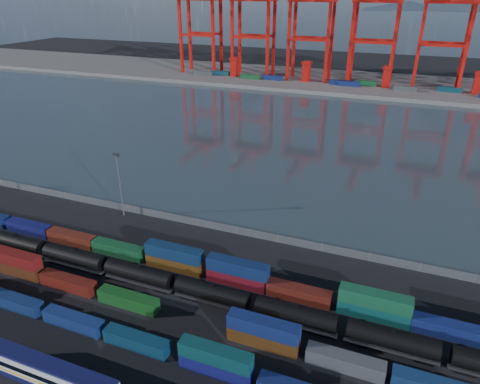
% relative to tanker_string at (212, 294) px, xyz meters
% --- Properties ---
extents(ground, '(700.00, 700.00, 0.00)m').
position_rel_tanker_string_xyz_m(ground, '(-4.86, -3.81, -2.24)').
color(ground, black).
rests_on(ground, ground).
extents(harbor_water, '(700.00, 700.00, 0.00)m').
position_rel_tanker_string_xyz_m(harbor_water, '(-4.86, 101.19, -2.23)').
color(harbor_water, '#2F3C44').
rests_on(harbor_water, ground).
extents(far_quay, '(700.00, 70.00, 2.00)m').
position_rel_tanker_string_xyz_m(far_quay, '(-4.86, 206.19, -1.24)').
color(far_quay, '#514F4C').
rests_on(far_quay, ground).
extents(container_row_south, '(139.05, 2.30, 4.90)m').
position_rel_tanker_string_xyz_m(container_row_south, '(-19.73, -13.94, -0.45)').
color(container_row_south, '#3A3C3E').
rests_on(container_row_south, ground).
extents(container_row_mid, '(140.96, 2.39, 5.10)m').
position_rel_tanker_string_xyz_m(container_row_mid, '(-8.62, -6.08, -0.50)').
color(container_row_mid, '#3D3F42').
rests_on(container_row_mid, ground).
extents(container_row_north, '(141.59, 2.49, 5.32)m').
position_rel_tanker_string_xyz_m(container_row_north, '(5.75, 6.94, -0.20)').
color(container_row_north, '#0F1C4E').
rests_on(container_row_north, ground).
extents(tanker_string, '(107.50, 3.12, 4.46)m').
position_rel_tanker_string_xyz_m(tanker_string, '(0.00, 0.00, 0.00)').
color(tanker_string, black).
rests_on(tanker_string, ground).
extents(waterfront_fence, '(160.12, 0.12, 2.20)m').
position_rel_tanker_string_xyz_m(waterfront_fence, '(-4.86, 24.19, -1.23)').
color(waterfront_fence, '#595B5E').
rests_on(waterfront_fence, ground).
extents(yard_light_mast, '(1.60, 0.40, 16.60)m').
position_rel_tanker_string_xyz_m(yard_light_mast, '(-34.86, 22.19, 7.06)').
color(yard_light_mast, slate).
rests_on(yard_light_mast, ground).
extents(gantry_cranes, '(200.39, 48.75, 66.01)m').
position_rel_tanker_string_xyz_m(gantry_cranes, '(-12.36, 199.44, 38.23)').
color(gantry_cranes, red).
rests_on(gantry_cranes, ground).
extents(quay_containers, '(172.58, 10.99, 2.60)m').
position_rel_tanker_string_xyz_m(quay_containers, '(-15.86, 191.65, 1.06)').
color(quay_containers, navy).
rests_on(quay_containers, far_quay).
extents(straddle_carriers, '(140.00, 7.00, 11.10)m').
position_rel_tanker_string_xyz_m(straddle_carriers, '(-7.36, 196.19, 5.58)').
color(straddle_carriers, red).
rests_on(straddle_carriers, far_quay).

